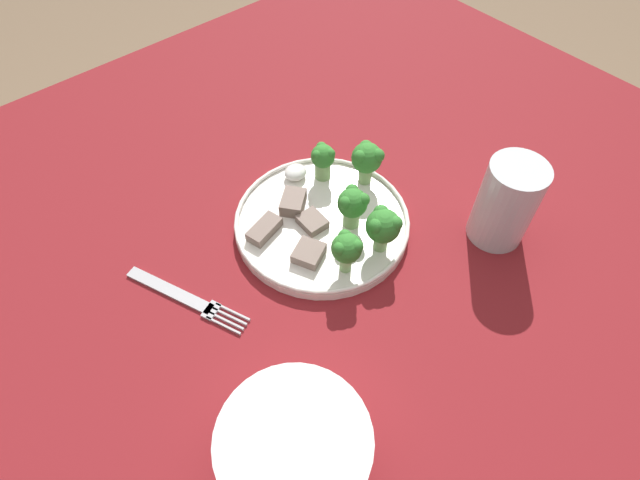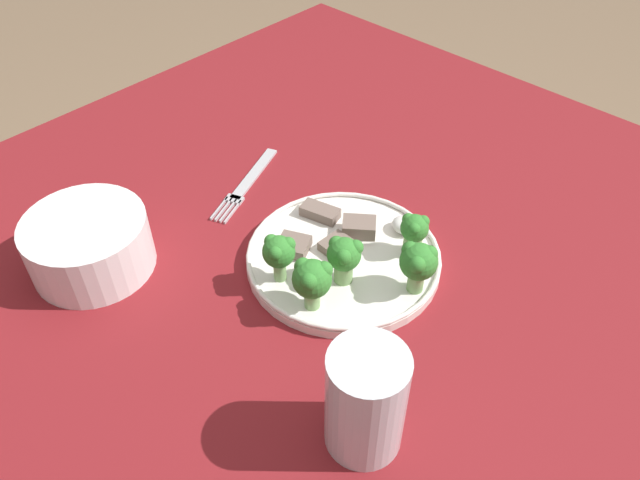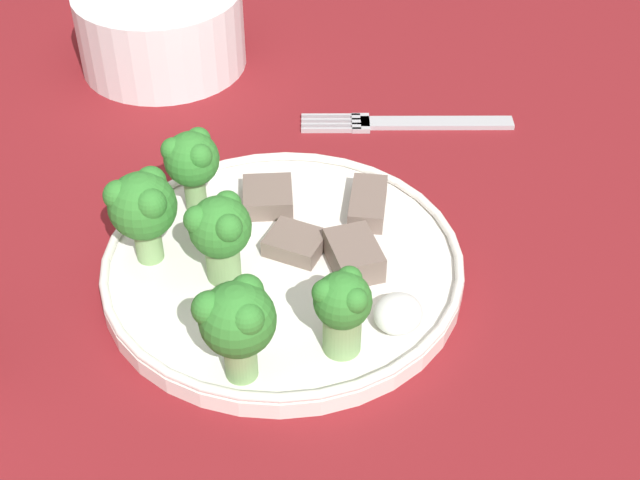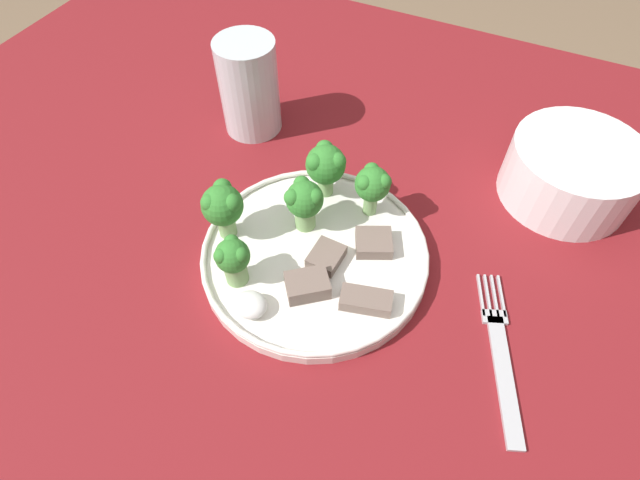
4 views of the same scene
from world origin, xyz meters
TOP-DOWN VIEW (x-y plane):
  - table at (0.00, 0.00)m, footprint 1.17×1.06m
  - dinner_plate at (0.03, 0.02)m, footprint 0.23×0.23m
  - fork at (0.23, -0.01)m, footprint 0.08×0.17m
  - cream_bowl at (0.25, 0.22)m, footprint 0.14×0.14m
  - broccoli_floret_near_rim_left at (0.01, 0.05)m, footprint 0.04×0.04m
  - broccoli_floret_center_left at (0.06, 0.09)m, footprint 0.04×0.04m
  - broccoli_floret_back_left at (0.01, 0.10)m, footprint 0.04×0.04m
  - broccoli_floret_front_left at (-0.06, 0.00)m, footprint 0.04×0.04m
  - broccoli_floret_center_back at (-0.02, -0.05)m, footprint 0.03×0.03m
  - meat_slice_front_slice at (0.09, 0.05)m, footprint 0.05×0.05m
  - meat_slice_middle_slice at (0.10, -0.02)m, footprint 0.05×0.04m
  - meat_slice_rear_slice at (0.05, 0.01)m, footprint 0.03×0.04m
  - meat_slice_edge_slice at (0.05, -0.03)m, footprint 0.05×0.05m
  - sauce_dollop at (0.01, -0.07)m, footprint 0.03×0.03m

SIDE VIEW (x-z plane):
  - table at x=0.00m, z-range 0.27..1.01m
  - fork at x=0.23m, z-range 0.74..0.74m
  - dinner_plate at x=0.03m, z-range 0.74..0.75m
  - meat_slice_rear_slice at x=0.05m, z-range 0.75..0.76m
  - meat_slice_front_slice at x=0.09m, z-range 0.75..0.76m
  - meat_slice_middle_slice at x=0.10m, z-range 0.75..0.76m
  - sauce_dollop at x=0.01m, z-range 0.75..0.77m
  - meat_slice_edge_slice at x=0.05m, z-range 0.75..0.77m
  - cream_bowl at x=0.25m, z-range 0.73..0.80m
  - broccoli_floret_center_back at x=-0.02m, z-range 0.75..0.81m
  - broccoli_floret_near_rim_left at x=0.01m, z-range 0.76..0.82m
  - broccoli_floret_center_left at x=0.06m, z-range 0.76..0.82m
  - broccoli_floret_back_left at x=0.01m, z-range 0.76..0.82m
  - broccoli_floret_front_left at x=-0.06m, z-range 0.76..0.82m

